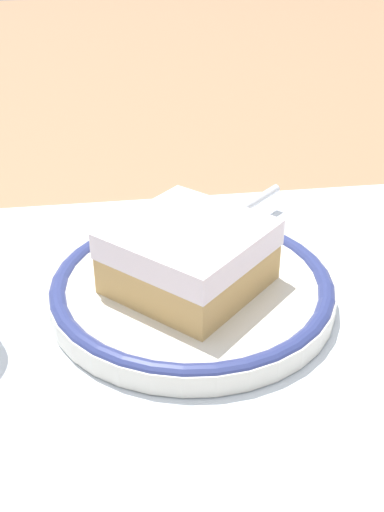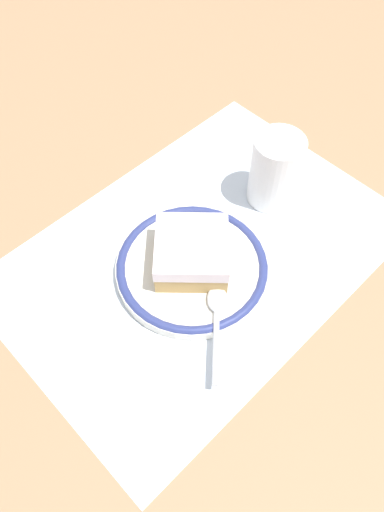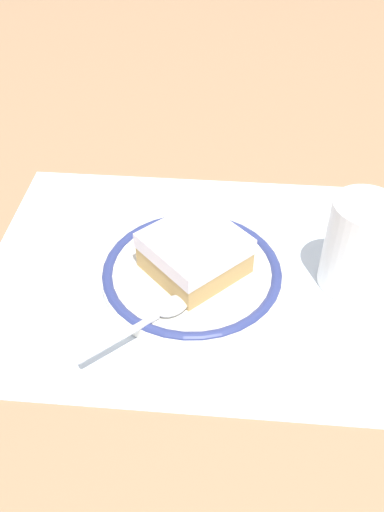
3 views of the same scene
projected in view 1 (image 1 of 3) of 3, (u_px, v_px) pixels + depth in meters
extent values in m
plane|color=#9E7551|center=(154.00, 316.00, 0.42)|extent=(2.40, 2.40, 0.00)
cube|color=silver|center=(154.00, 315.00, 0.42)|extent=(0.50, 0.34, 0.00)
cylinder|color=silver|center=(192.00, 291.00, 0.43)|extent=(0.19, 0.19, 0.01)
torus|color=navy|center=(192.00, 286.00, 0.43)|extent=(0.19, 0.19, 0.01)
cube|color=tan|center=(189.00, 268.00, 0.42)|extent=(0.12, 0.12, 0.03)
cube|color=white|center=(189.00, 239.00, 0.41)|extent=(0.12, 0.12, 0.02)
ellipsoid|color=silver|center=(200.00, 233.00, 0.48)|extent=(0.04, 0.04, 0.01)
cylinder|color=silver|center=(247.00, 206.00, 0.52)|extent=(0.07, 0.06, 0.01)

